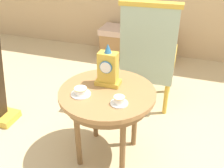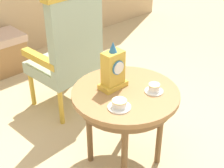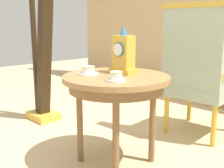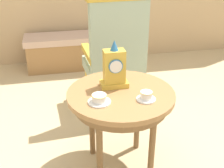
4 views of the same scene
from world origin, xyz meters
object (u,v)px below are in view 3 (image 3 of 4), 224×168
side_table (116,86)px  teacup_left (88,71)px  window_bench (214,85)px  harp (42,54)px  mantel_clock (123,54)px  teacup_right (116,77)px  armchair (198,70)px

side_table → teacup_left: 0.22m
window_bench → harp: bearing=-115.4°
side_table → teacup_left: bearing=-146.3°
side_table → mantel_clock: bearing=104.9°
teacup_left → teacup_right: (0.30, -0.02, 0.00)m
mantel_clock → window_bench: bearing=96.9°
teacup_left → window_bench: (-0.09, 2.11, -0.44)m
side_table → armchair: size_ratio=0.64×
armchair → window_bench: armchair is taller
mantel_clock → window_bench: 1.99m
side_table → teacup_right: size_ratio=5.86×
teacup_right → side_table: bearing=135.0°
teacup_right → harp: harp is taller
armchair → harp: (-1.30, -0.74, 0.09)m
side_table → teacup_left: teacup_left is taller
side_table → teacup_right: bearing=-45.0°
harp → armchair: bearing=29.6°
mantel_clock → harp: size_ratio=0.20×
side_table → armchair: bearing=80.3°
teacup_left → mantel_clock: mantel_clock is taller
teacup_left → armchair: 1.00m
teacup_right → harp: (-1.29, 0.24, 0.03)m
side_table → window_bench: bearing=97.3°
armchair → mantel_clock: bearing=-102.8°
armchair → window_bench: size_ratio=1.08×
teacup_right → window_bench: 2.21m
teacup_left → teacup_right: teacup_right is taller
side_table → window_bench: side_table is taller
teacup_left → window_bench: 2.15m
teacup_left → side_table: bearing=33.7°
teacup_right → window_bench: (-0.39, 2.13, -0.44)m
window_bench → teacup_right: bearing=-79.7°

